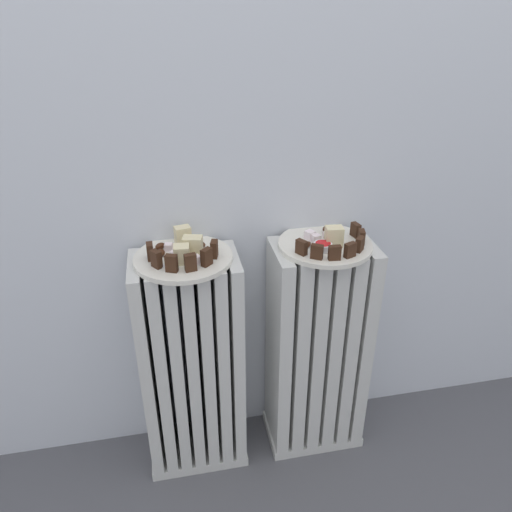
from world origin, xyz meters
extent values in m
cube|color=silver|center=(0.00, 0.40, 1.25)|extent=(3.20, 0.04, 2.50)
cube|color=silver|center=(-0.18, 0.28, 0.01)|extent=(0.28, 0.18, 0.03)
cube|color=silver|center=(-0.31, 0.28, 0.35)|extent=(0.03, 0.18, 0.65)
cube|color=silver|center=(-0.27, 0.28, 0.35)|extent=(0.03, 0.18, 0.65)
cube|color=silver|center=(-0.22, 0.28, 0.35)|extent=(0.03, 0.18, 0.65)
cube|color=silver|center=(-0.18, 0.28, 0.35)|extent=(0.03, 0.18, 0.65)
cube|color=silver|center=(-0.14, 0.28, 0.35)|extent=(0.03, 0.18, 0.65)
cube|color=silver|center=(-0.10, 0.28, 0.35)|extent=(0.03, 0.18, 0.65)
cube|color=silver|center=(-0.06, 0.28, 0.35)|extent=(0.03, 0.18, 0.65)
cube|color=silver|center=(0.18, 0.28, 0.01)|extent=(0.28, 0.18, 0.03)
cube|color=silver|center=(0.06, 0.28, 0.35)|extent=(0.04, 0.18, 0.65)
cube|color=silver|center=(0.11, 0.28, 0.35)|extent=(0.04, 0.18, 0.65)
cube|color=silver|center=(0.16, 0.28, 0.35)|extent=(0.04, 0.18, 0.65)
cube|color=silver|center=(0.21, 0.28, 0.35)|extent=(0.04, 0.18, 0.65)
cube|color=silver|center=(0.25, 0.28, 0.35)|extent=(0.04, 0.18, 0.65)
cube|color=silver|center=(0.30, 0.28, 0.35)|extent=(0.04, 0.18, 0.65)
cylinder|color=silver|center=(-0.18, 0.28, 0.69)|extent=(0.25, 0.25, 0.01)
cylinder|color=silver|center=(0.18, 0.28, 0.69)|extent=(0.25, 0.25, 0.01)
cube|color=#382114|center=(-0.26, 0.28, 0.71)|extent=(0.02, 0.03, 0.04)
cube|color=#382114|center=(-0.25, 0.24, 0.71)|extent=(0.03, 0.03, 0.04)
cube|color=#382114|center=(-0.21, 0.21, 0.71)|extent=(0.03, 0.02, 0.04)
cube|color=#382114|center=(-0.17, 0.20, 0.71)|extent=(0.03, 0.02, 0.04)
cube|color=#382114|center=(-0.13, 0.22, 0.71)|extent=(0.03, 0.03, 0.04)
cube|color=#382114|center=(-0.11, 0.26, 0.71)|extent=(0.02, 0.03, 0.04)
cube|color=beige|center=(-0.19, 0.25, 0.71)|extent=(0.04, 0.04, 0.04)
cube|color=beige|center=(-0.16, 0.28, 0.72)|extent=(0.05, 0.04, 0.05)
cube|color=beige|center=(-0.18, 0.34, 0.72)|extent=(0.04, 0.04, 0.05)
cube|color=white|center=(-0.22, 0.32, 0.70)|extent=(0.02, 0.02, 0.02)
cube|color=white|center=(-0.16, 0.23, 0.70)|extent=(0.03, 0.03, 0.02)
cube|color=white|center=(-0.20, 0.27, 0.70)|extent=(0.03, 0.03, 0.02)
ellipsoid|color=#3D1E0F|center=(-0.24, 0.29, 0.70)|extent=(0.02, 0.03, 0.02)
ellipsoid|color=#3D1E0F|center=(-0.24, 0.33, 0.70)|extent=(0.03, 0.03, 0.02)
ellipsoid|color=#3D1E0F|center=(-0.14, 0.31, 0.70)|extent=(0.03, 0.03, 0.02)
cube|color=#382114|center=(0.11, 0.23, 0.71)|extent=(0.03, 0.03, 0.04)
cube|color=#382114|center=(0.14, 0.20, 0.71)|extent=(0.03, 0.03, 0.04)
cube|color=#382114|center=(0.18, 0.19, 0.71)|extent=(0.03, 0.02, 0.04)
cube|color=#382114|center=(0.22, 0.19, 0.71)|extent=(0.03, 0.02, 0.04)
cube|color=#382114|center=(0.25, 0.22, 0.71)|extent=(0.03, 0.03, 0.04)
cube|color=#382114|center=(0.27, 0.26, 0.71)|extent=(0.02, 0.03, 0.04)
cube|color=#382114|center=(0.27, 0.30, 0.71)|extent=(0.02, 0.03, 0.04)
cube|color=beige|center=(0.20, 0.26, 0.72)|extent=(0.05, 0.04, 0.05)
cube|color=white|center=(0.20, 0.30, 0.70)|extent=(0.03, 0.03, 0.02)
cube|color=white|center=(0.15, 0.31, 0.70)|extent=(0.03, 0.03, 0.02)
cube|color=white|center=(0.16, 0.29, 0.70)|extent=(0.02, 0.02, 0.02)
ellipsoid|color=#3D1E0F|center=(0.13, 0.26, 0.70)|extent=(0.03, 0.03, 0.01)
ellipsoid|color=#3D1E0F|center=(0.21, 0.34, 0.70)|extent=(0.02, 0.03, 0.02)
cylinder|color=white|center=(0.16, 0.24, 0.70)|extent=(0.05, 0.05, 0.02)
cylinder|color=red|center=(0.16, 0.24, 0.71)|extent=(0.04, 0.04, 0.01)
cube|color=silver|center=(-0.22, 0.26, 0.69)|extent=(0.04, 0.07, 0.00)
cube|color=silver|center=(-0.19, 0.31, 0.69)|extent=(0.03, 0.03, 0.00)
camera|label=1|loc=(-0.22, -0.80, 1.26)|focal=34.34mm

